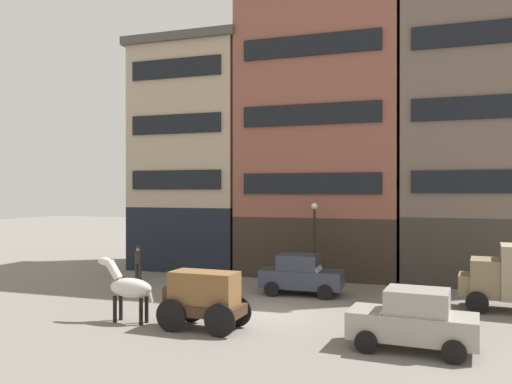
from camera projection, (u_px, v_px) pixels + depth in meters
ground_plane at (267, 314)px, 20.03m from camera, size 120.00×120.00×0.00m
building_far_left at (200, 155)px, 32.89m from camera, size 7.16×6.90×13.85m
building_center_left at (323, 114)px, 30.36m from camera, size 9.26×6.90×18.30m
building_center_right at (469, 110)px, 27.81m from camera, size 7.30×6.90×17.98m
cargo_wagon at (203, 296)px, 17.86m from camera, size 2.95×1.60×1.98m
draft_horse at (128, 287)px, 18.80m from camera, size 2.35×0.66×2.30m
sedan_dark at (413, 320)px, 15.50m from camera, size 3.81×2.09×1.83m
sedan_light at (301, 275)px, 23.78m from camera, size 3.74×1.95×1.83m
pedestrian_officer at (138, 261)px, 27.77m from camera, size 0.43×0.43×1.79m
streetlamp_curbside at (314, 232)px, 26.35m from camera, size 0.32×0.32×4.12m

